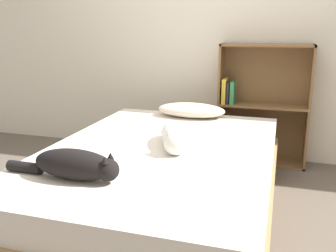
% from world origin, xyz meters
% --- Properties ---
extents(ground_plane, '(8.00, 8.00, 0.00)m').
position_xyz_m(ground_plane, '(0.00, 0.00, 0.00)').
color(ground_plane, brown).
extents(wall_back, '(8.00, 0.06, 2.50)m').
position_xyz_m(wall_back, '(0.00, 1.44, 1.25)').
color(wall_back, silver).
rests_on(wall_back, ground_plane).
extents(bed, '(1.42, 2.08, 0.49)m').
position_xyz_m(bed, '(0.00, 0.00, 0.24)').
color(bed, '#99754C').
rests_on(bed, ground_plane).
extents(pillow, '(0.58, 0.29, 0.12)m').
position_xyz_m(pillow, '(-0.01, 0.86, 0.55)').
color(pillow, beige).
rests_on(pillow, bed).
extents(cat_light, '(0.31, 0.62, 0.17)m').
position_xyz_m(cat_light, '(0.08, 0.03, 0.56)').
color(cat_light, white).
rests_on(cat_light, bed).
extents(cat_dark, '(0.64, 0.16, 0.16)m').
position_xyz_m(cat_dark, '(-0.25, -0.62, 0.57)').
color(cat_dark, black).
rests_on(cat_dark, bed).
extents(bookshelf, '(0.80, 0.26, 1.09)m').
position_xyz_m(bookshelf, '(0.54, 1.32, 0.55)').
color(bookshelf, brown).
rests_on(bookshelf, ground_plane).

